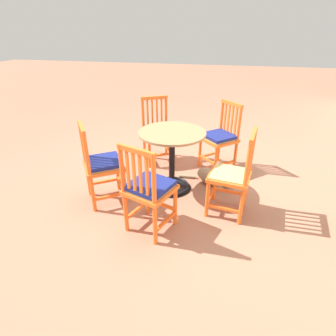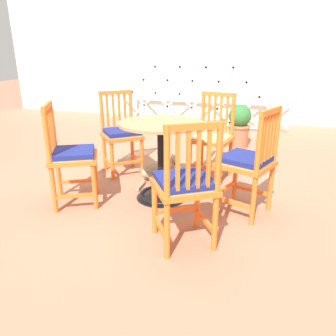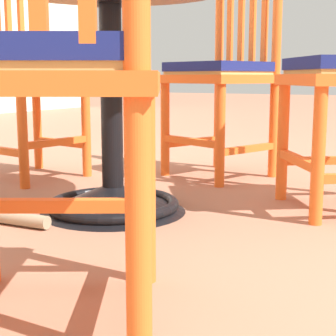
# 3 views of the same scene
# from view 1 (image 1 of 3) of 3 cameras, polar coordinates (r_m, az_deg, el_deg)

# --- Properties ---
(ground_plane) EXTENTS (24.00, 24.00, 0.00)m
(ground_plane) POSITION_cam_1_polar(r_m,az_deg,el_deg) (3.43, 0.11, -3.32)
(ground_plane) COLOR #A36B51
(cafe_table) EXTENTS (0.76, 0.76, 0.73)m
(cafe_table) POSITION_cam_1_polar(r_m,az_deg,el_deg) (3.21, 0.81, 0.17)
(cafe_table) COLOR black
(cafe_table) RESTS_ON ground_plane
(orange_chair_by_planter) EXTENTS (0.54, 0.54, 0.91)m
(orange_chair_by_planter) POSITION_cam_1_polar(r_m,az_deg,el_deg) (3.86, -2.21, 7.69)
(orange_chair_by_planter) COLOR orange
(orange_chair_by_planter) RESTS_ON ground_plane
(orange_chair_facing_out) EXTENTS (0.56, 0.56, 0.91)m
(orange_chair_facing_out) POSITION_cam_1_polar(r_m,az_deg,el_deg) (2.99, -13.80, 0.64)
(orange_chair_facing_out) COLOR orange
(orange_chair_facing_out) RESTS_ON ground_plane
(orange_chair_near_fence) EXTENTS (0.51, 0.51, 0.91)m
(orange_chair_near_fence) POSITION_cam_1_polar(r_m,az_deg,el_deg) (2.48, -4.08, -4.53)
(orange_chair_near_fence) COLOR orange
(orange_chair_near_fence) RESTS_ON ground_plane
(orange_chair_tucked_in) EXTENTS (0.46, 0.46, 0.91)m
(orange_chair_tucked_in) POSITION_cam_1_polar(r_m,az_deg,el_deg) (2.80, 13.42, -1.66)
(orange_chair_tucked_in) COLOR orange
(orange_chair_tucked_in) RESTS_ON ground_plane
(orange_chair_at_corner) EXTENTS (0.57, 0.57, 0.91)m
(orange_chair_at_corner) POSITION_cam_1_polar(r_m,az_deg,el_deg) (3.69, 10.92, 6.23)
(orange_chair_at_corner) COLOR orange
(orange_chair_at_corner) RESTS_ON ground_plane
(tabby_cat) EXTENTS (0.40, 0.71, 0.23)m
(tabby_cat) POSITION_cam_1_polar(r_m,az_deg,el_deg) (3.41, 9.71, -2.07)
(tabby_cat) COLOR #9E896B
(tabby_cat) RESTS_ON ground_plane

